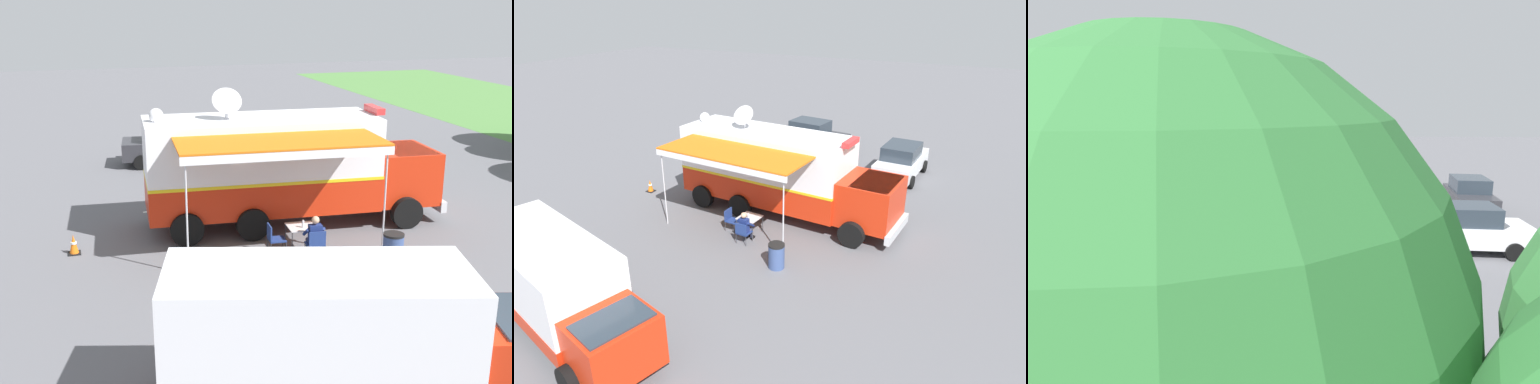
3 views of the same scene
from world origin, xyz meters
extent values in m
plane|color=#5B5B60|center=(0.00, 0.00, 0.00)|extent=(100.00, 100.00, 0.00)
cube|color=silver|center=(-2.18, -1.11, 0.00)|extent=(0.46, 4.80, 0.01)
cube|color=red|center=(0.00, 0.00, 1.15)|extent=(3.00, 7.36, 1.10)
cube|color=white|center=(0.00, 0.00, 2.55)|extent=(3.00, 7.36, 1.70)
cube|color=yellow|center=(0.00, 0.00, 1.70)|extent=(3.03, 7.38, 0.10)
cube|color=red|center=(0.33, 4.64, 1.45)|extent=(2.44, 2.26, 1.70)
cube|color=#28333D|center=(0.34, 4.84, 1.95)|extent=(2.25, 1.62, 0.70)
cube|color=silver|center=(0.41, 5.77, 0.55)|extent=(2.38, 0.37, 0.36)
cylinder|color=black|center=(-0.93, 4.53, 0.50)|extent=(0.37, 1.02, 1.00)
cylinder|color=black|center=(1.56, 4.35, 0.50)|extent=(0.37, 1.02, 1.00)
cylinder|color=black|center=(-1.29, -0.45, 0.50)|extent=(0.37, 1.02, 1.00)
cylinder|color=black|center=(1.21, -0.63, 0.50)|extent=(0.37, 1.02, 1.00)
cylinder|color=black|center=(-1.43, -2.43, 0.50)|extent=(0.37, 1.02, 1.00)
cylinder|color=black|center=(1.07, -2.60, 0.50)|extent=(0.37, 1.02, 1.00)
cube|color=white|center=(0.00, 0.00, 3.45)|extent=(3.00, 7.36, 0.10)
cube|color=red|center=(0.26, 3.69, 3.62)|extent=(1.12, 0.36, 0.20)
cylinder|color=silver|center=(-0.08, -1.08, 3.73)|extent=(0.10, 0.10, 0.45)
cone|color=silver|center=(0.07, -1.09, 4.13)|extent=(0.78, 0.95, 0.81)
sphere|color=white|center=(-0.23, -3.19, 3.68)|extent=(0.44, 0.44, 0.44)
cube|color=orange|center=(2.34, -0.17, 3.25)|extent=(2.60, 5.90, 0.06)
cube|color=white|center=(3.40, -0.24, 3.11)|extent=(0.49, 5.75, 0.24)
cylinder|color=silver|center=(3.54, 2.49, 1.63)|extent=(0.05, 0.05, 3.25)
cylinder|color=silver|center=(3.15, -2.96, 1.63)|extent=(0.05, 0.05, 3.25)
cube|color=silver|center=(2.37, 0.49, 0.71)|extent=(0.85, 0.85, 0.03)
cylinder|color=#333338|center=(2.03, 0.88, 0.35)|extent=(0.03, 0.03, 0.70)
cylinder|color=#333338|center=(2.77, 0.83, 0.35)|extent=(0.03, 0.03, 0.70)
cylinder|color=#333338|center=(1.98, 0.15, 0.35)|extent=(0.03, 0.03, 0.70)
cylinder|color=#333338|center=(2.72, 0.09, 0.35)|extent=(0.03, 0.03, 0.70)
cylinder|color=silver|center=(2.49, 0.50, 0.83)|extent=(0.07, 0.07, 0.20)
cylinder|color=white|center=(2.49, 0.50, 0.94)|extent=(0.04, 0.04, 0.02)
cube|color=navy|center=(3.07, 0.64, 0.42)|extent=(0.51, 0.51, 0.04)
cube|color=navy|center=(3.29, 0.62, 0.65)|extent=(0.07, 0.48, 0.44)
cylinder|color=#333338|center=(2.84, 0.43, 0.21)|extent=(0.02, 0.02, 0.42)
cylinder|color=#333338|center=(2.87, 0.87, 0.21)|extent=(0.02, 0.02, 0.42)
cylinder|color=#333338|center=(3.28, 0.40, 0.21)|extent=(0.02, 0.02, 0.42)
cylinder|color=#333338|center=(3.31, 0.84, 0.21)|extent=(0.02, 0.02, 0.42)
cube|color=navy|center=(2.42, -0.26, 0.42)|extent=(0.51, 0.51, 0.04)
cube|color=navy|center=(2.40, -0.48, 0.65)|extent=(0.48, 0.07, 0.44)
cylinder|color=#333338|center=(2.21, -0.03, 0.21)|extent=(0.02, 0.02, 0.42)
cylinder|color=#333338|center=(2.65, -0.06, 0.21)|extent=(0.02, 0.02, 0.42)
cylinder|color=#333338|center=(2.18, -0.46, 0.21)|extent=(0.02, 0.02, 0.42)
cylinder|color=#333338|center=(2.62, -0.50, 0.21)|extent=(0.02, 0.02, 0.42)
cube|color=navy|center=(3.07, 0.64, 0.72)|extent=(0.26, 0.38, 0.56)
sphere|color=tan|center=(3.07, 0.64, 1.14)|extent=(0.22, 0.22, 0.22)
cylinder|color=navy|center=(2.94, 0.42, 0.76)|extent=(0.43, 0.12, 0.34)
cylinder|color=navy|center=(2.97, 0.88, 0.76)|extent=(0.43, 0.12, 0.34)
cylinder|color=#2D334C|center=(2.89, 0.55, 0.44)|extent=(0.39, 0.16, 0.13)
cylinder|color=#2D334C|center=(2.71, 0.56, 0.21)|extent=(0.11, 0.11, 0.42)
cube|color=black|center=(2.65, 0.57, 0.04)|extent=(0.25, 0.12, 0.07)
cylinder|color=#2D334C|center=(2.90, 0.75, 0.44)|extent=(0.39, 0.16, 0.13)
cylinder|color=#2D334C|center=(2.72, 0.76, 0.21)|extent=(0.11, 0.11, 0.42)
cube|color=black|center=(2.66, 0.77, 0.04)|extent=(0.25, 0.12, 0.07)
cylinder|color=#384C7F|center=(4.10, 2.51, 0.42)|extent=(0.56, 0.56, 0.85)
cylinder|color=black|center=(4.10, 2.51, 0.88)|extent=(0.57, 0.57, 0.06)
cube|color=black|center=(0.81, -5.84, 0.01)|extent=(0.36, 0.36, 0.03)
cone|color=orange|center=(0.81, -5.84, 0.31)|extent=(0.26, 0.26, 0.55)
cylinder|color=white|center=(0.81, -5.84, 0.33)|extent=(0.17, 0.17, 0.06)
cube|color=white|center=(9.53, -1.91, 1.60)|extent=(3.43, 5.57, 2.20)
cube|color=red|center=(9.53, -1.91, 0.75)|extent=(3.45, 5.60, 0.50)
cube|color=red|center=(10.45, 1.36, 1.12)|extent=(2.25, 2.05, 1.40)
cube|color=#28333D|center=(10.48, 1.46, 1.57)|extent=(1.92, 1.51, 0.60)
cylinder|color=black|center=(9.34, 1.26, 0.42)|extent=(0.48, 0.88, 0.84)
cylinder|color=black|center=(11.36, 0.69, 0.42)|extent=(0.48, 0.88, 0.84)
cylinder|color=black|center=(8.14, -3.01, 0.42)|extent=(0.48, 0.88, 0.84)
cube|color=#2D2D33|center=(-8.78, -1.47, 0.70)|extent=(2.31, 4.39, 0.76)
cube|color=#28333D|center=(-8.80, -1.61, 1.42)|extent=(1.85, 2.28, 0.68)
cylinder|color=black|center=(-9.51, -0.06, 0.32)|extent=(0.30, 0.66, 0.64)
cylinder|color=black|center=(-7.73, -0.29, 0.32)|extent=(0.30, 0.66, 0.64)
cylinder|color=black|center=(-9.84, -2.65, 0.32)|extent=(0.30, 0.66, 0.64)
cylinder|color=black|center=(-8.05, -2.87, 0.32)|extent=(0.30, 0.66, 0.64)
cube|color=silver|center=(-6.58, 4.34, 0.70)|extent=(4.29, 2.01, 0.76)
cube|color=#28333D|center=(-6.43, 4.34, 1.42)|extent=(2.18, 1.71, 0.68)
cylinder|color=black|center=(-7.93, 3.51, 0.32)|extent=(0.65, 0.25, 0.64)
cylinder|color=black|center=(-7.84, 5.31, 0.32)|extent=(0.65, 0.25, 0.64)
cylinder|color=black|center=(-5.33, 3.38, 0.32)|extent=(0.65, 0.25, 0.64)
cylinder|color=black|center=(-5.24, 5.18, 0.32)|extent=(0.65, 0.25, 0.64)
camera|label=1|loc=(18.54, -5.66, 7.01)|focal=44.77mm
camera|label=2|loc=(16.59, 8.64, 8.78)|focal=32.86mm
camera|label=3|loc=(-0.44, 19.66, 5.43)|focal=29.68mm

